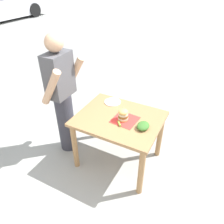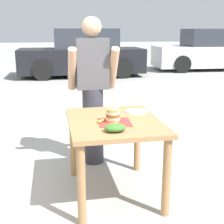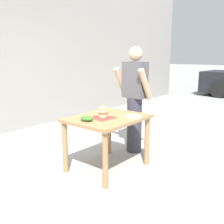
{
  "view_description": "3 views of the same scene",
  "coord_description": "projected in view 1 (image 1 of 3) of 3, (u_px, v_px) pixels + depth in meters",
  "views": [
    {
      "loc": [
        -1.97,
        -0.93,
        2.32
      ],
      "look_at": [
        0.0,
        0.1,
        0.79
      ],
      "focal_mm": 35.0,
      "sensor_mm": 36.0,
      "label": 1
    },
    {
      "loc": [
        -0.54,
        -2.71,
        1.54
      ],
      "look_at": [
        0.0,
        0.1,
        0.79
      ],
      "focal_mm": 50.0,
      "sensor_mm": 36.0,
      "label": 2
    },
    {
      "loc": [
        2.24,
        -2.63,
        1.56
      ],
      "look_at": [
        0.0,
        0.1,
        0.79
      ],
      "focal_mm": 42.0,
      "sensor_mm": 36.0,
      "label": 3
    }
  ],
  "objects": [
    {
      "name": "side_plate_with_forks",
      "position": [
        113.0,
        102.0,
        2.98
      ],
      "size": [
        0.22,
        0.22,
        0.02
      ],
      "color": "white",
      "rests_on": "patio_table"
    },
    {
      "name": "sandwich",
      "position": [
        123.0,
        115.0,
        2.61
      ],
      "size": [
        0.13,
        0.13,
        0.18
      ],
      "color": "#E5B25B",
      "rests_on": "serving_paper"
    },
    {
      "name": "ground_plane",
      "position": [
        118.0,
        159.0,
        3.11
      ],
      "size": [
        80.0,
        80.0,
        0.0
      ],
      "primitive_type": "plane",
      "color": "#9E9E99"
    },
    {
      "name": "pickle_spear",
      "position": [
        119.0,
        124.0,
        2.56
      ],
      "size": [
        0.08,
        0.08,
        0.02
      ],
      "primitive_type": "cylinder",
      "rotation": [
        0.0,
        1.57,
        0.74
      ],
      "color": "#8EA83D",
      "rests_on": "serving_paper"
    },
    {
      "name": "side_salad",
      "position": [
        143.0,
        126.0,
        2.5
      ],
      "size": [
        0.18,
        0.14,
        0.06
      ],
      "primitive_type": "ellipsoid",
      "color": "#386B28",
      "rests_on": "patio_table"
    },
    {
      "name": "parked_car_near_curb",
      "position": [
        0.0,
        3.0,
        10.24
      ],
      "size": [
        4.31,
        2.06,
        1.6
      ],
      "color": "silver",
      "rests_on": "ground"
    },
    {
      "name": "diner_across_table",
      "position": [
        62.0,
        96.0,
        2.84
      ],
      "size": [
        0.55,
        0.35,
        1.69
      ],
      "color": "#33333D",
      "rests_on": "ground"
    },
    {
      "name": "serving_paper",
      "position": [
        125.0,
        120.0,
        2.65
      ],
      "size": [
        0.31,
        0.31,
        0.0
      ],
      "primitive_type": "cube",
      "rotation": [
        0.0,
        0.0,
        -0.08
      ],
      "color": "red",
      "rests_on": "patio_table"
    },
    {
      "name": "patio_table",
      "position": [
        119.0,
        125.0,
        2.76
      ],
      "size": [
        0.83,
        1.03,
        0.74
      ],
      "color": "#9E7247",
      "rests_on": "ground"
    }
  ]
}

